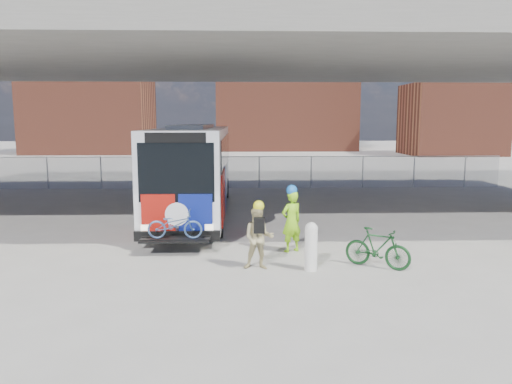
{
  "coord_description": "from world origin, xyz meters",
  "views": [
    {
      "loc": [
        -0.14,
        -16.47,
        3.84
      ],
      "look_at": [
        0.39,
        -0.78,
        1.6
      ],
      "focal_mm": 35.0,
      "sensor_mm": 36.0,
      "label": 1
    }
  ],
  "objects_px": {
    "bus": "(194,163)",
    "cyclist_tan": "(259,237)",
    "bollard": "(311,245)",
    "cyclist_hivis": "(291,220)",
    "bike_parked": "(378,248)"
  },
  "relations": [
    {
      "from": "cyclist_hivis",
      "to": "bike_parked",
      "type": "relative_size",
      "value": 1.13
    },
    {
      "from": "bollard",
      "to": "cyclist_tan",
      "type": "relative_size",
      "value": 0.7
    },
    {
      "from": "bike_parked",
      "to": "bus",
      "type": "bearing_deg",
      "value": 67.35
    },
    {
      "from": "bus",
      "to": "bike_parked",
      "type": "relative_size",
      "value": 7.3
    },
    {
      "from": "bus",
      "to": "bollard",
      "type": "distance_m",
      "value": 9.12
    },
    {
      "from": "bus",
      "to": "bike_parked",
      "type": "bearing_deg",
      "value": -55.69
    },
    {
      "from": "bus",
      "to": "cyclist_tan",
      "type": "xyz_separation_m",
      "value": [
        2.35,
        -8.06,
        -1.25
      ]
    },
    {
      "from": "bollard",
      "to": "cyclist_hivis",
      "type": "distance_m",
      "value": 1.93
    },
    {
      "from": "cyclist_hivis",
      "to": "bus",
      "type": "bearing_deg",
      "value": -90.99
    },
    {
      "from": "cyclist_tan",
      "to": "bike_parked",
      "type": "xyz_separation_m",
      "value": [
        3.13,
        0.02,
        -0.33
      ]
    },
    {
      "from": "cyclist_hivis",
      "to": "cyclist_tan",
      "type": "bearing_deg",
      "value": 29.97
    },
    {
      "from": "cyclist_tan",
      "to": "bus",
      "type": "bearing_deg",
      "value": 109.6
    },
    {
      "from": "cyclist_hivis",
      "to": "bike_parked",
      "type": "height_order",
      "value": "cyclist_hivis"
    },
    {
      "from": "cyclist_hivis",
      "to": "bike_parked",
      "type": "bearing_deg",
      "value": 111.84
    },
    {
      "from": "bike_parked",
      "to": "cyclist_tan",
      "type": "bearing_deg",
      "value": 123.46
    }
  ]
}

